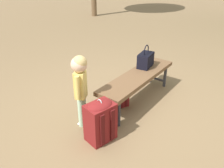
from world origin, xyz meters
TOP-DOWN VIEW (x-y plane):
  - ground_plane at (0.00, 0.00)m, footprint 40.00×40.00m
  - park_bench at (-0.46, 0.06)m, footprint 1.63×0.55m
  - handbag at (-0.79, -0.04)m, footprint 0.35×0.25m
  - child_standing at (0.51, -0.12)m, footprint 0.24×0.20m
  - backpack_large at (0.57, 0.27)m, footprint 0.36×0.33m
  - backpack_small at (-0.18, -0.02)m, footprint 0.22×0.20m

SIDE VIEW (x-z plane):
  - ground_plane at x=0.00m, z-range 0.00..0.00m
  - backpack_small at x=-0.18m, z-range 0.00..0.31m
  - backpack_large at x=0.57m, z-range 0.00..0.57m
  - park_bench at x=-0.46m, z-range 0.17..0.62m
  - handbag at x=-0.79m, z-range 0.39..0.76m
  - child_standing at x=0.51m, z-range 0.16..1.14m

